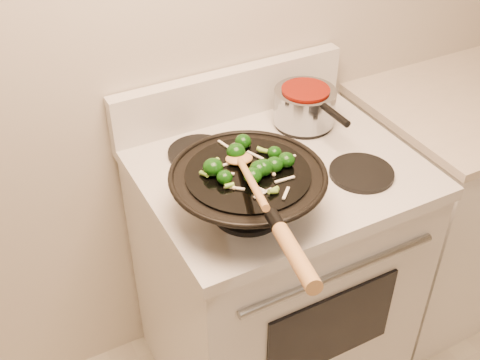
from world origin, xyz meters
TOP-DOWN VIEW (x-y plane):
  - stove at (-0.05, 1.17)m, footprint 0.78×0.67m
  - counter_unit at (0.84, 1.20)m, footprint 0.90×0.62m
  - wok at (-0.24, 1.02)m, footprint 0.39×0.64m
  - stirfry at (-0.22, 1.03)m, footprint 0.25×0.29m
  - wooden_spoon at (-0.26, 0.99)m, footprint 0.13×0.31m
  - saucepan at (0.13, 1.32)m, footprint 0.19×0.31m

SIDE VIEW (x-z plane):
  - counter_unit at x=0.84m, z-range 0.00..0.91m
  - stove at x=-0.05m, z-range -0.07..1.01m
  - saucepan at x=0.13m, z-range 0.93..1.05m
  - wok at x=-0.24m, z-range 0.90..1.10m
  - stirfry at x=-0.22m, z-range 1.05..1.09m
  - wooden_spoon at x=-0.26m, z-range 1.04..1.13m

